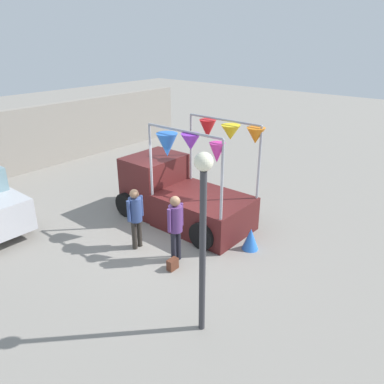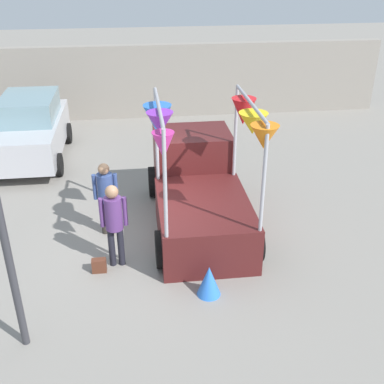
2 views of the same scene
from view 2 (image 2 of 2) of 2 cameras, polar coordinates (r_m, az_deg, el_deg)
ground_plane at (r=10.56m, az=-5.29°, el=-5.70°), size 60.00×60.00×0.00m
vendor_truck at (r=10.85m, az=0.66°, el=0.83°), size 2.42×4.08×3.10m
parked_car at (r=14.87m, az=-18.50°, el=7.14°), size 1.88×4.00×1.88m
person_customer at (r=9.32m, az=-9.25°, el=-3.07°), size 0.53×0.34×1.77m
person_vendor at (r=10.43m, az=-10.19°, el=-0.02°), size 0.53×0.34×1.68m
handbag at (r=9.68m, az=-10.94°, el=-8.55°), size 0.28×0.16×0.28m
street_lamp at (r=7.22m, az=-21.83°, el=-2.73°), size 0.32×0.32×3.57m
brick_boundary_wall at (r=17.89m, az=-6.65°, el=12.84°), size 18.00×0.36×2.60m
folded_kite_bundle_azure at (r=8.87m, az=2.02°, el=-10.47°), size 0.60×0.60×0.60m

